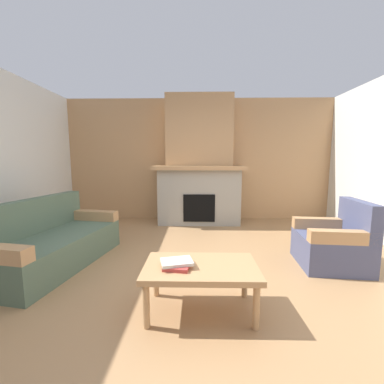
{
  "coord_description": "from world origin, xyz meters",
  "views": [
    {
      "loc": [
        -0.05,
        -2.7,
        1.35
      ],
      "look_at": [
        -0.12,
        0.86,
        0.89
      ],
      "focal_mm": 23.14,
      "sensor_mm": 36.0,
      "label": 1
    }
  ],
  "objects_px": {
    "coffee_table": "(201,271)",
    "fireplace": "(199,169)",
    "couch": "(51,243)",
    "armchair": "(334,243)"
  },
  "relations": [
    {
      "from": "couch",
      "to": "coffee_table",
      "type": "relative_size",
      "value": 1.92
    },
    {
      "from": "couch",
      "to": "armchair",
      "type": "xyz_separation_m",
      "value": [
        3.63,
        0.05,
        0.01
      ]
    },
    {
      "from": "couch",
      "to": "coffee_table",
      "type": "distance_m",
      "value": 2.14
    },
    {
      "from": "coffee_table",
      "to": "fireplace",
      "type": "bearing_deg",
      "value": 89.82
    },
    {
      "from": "couch",
      "to": "coffee_table",
      "type": "bearing_deg",
      "value": -26.44
    },
    {
      "from": "fireplace",
      "to": "couch",
      "type": "relative_size",
      "value": 1.41
    },
    {
      "from": "couch",
      "to": "armchair",
      "type": "distance_m",
      "value": 3.63
    },
    {
      "from": "couch",
      "to": "fireplace",
      "type": "bearing_deg",
      "value": 49.99
    },
    {
      "from": "fireplace",
      "to": "armchair",
      "type": "height_order",
      "value": "fireplace"
    },
    {
      "from": "fireplace",
      "to": "couch",
      "type": "xyz_separation_m",
      "value": [
        -1.92,
        -2.29,
        -0.88
      ]
    }
  ]
}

